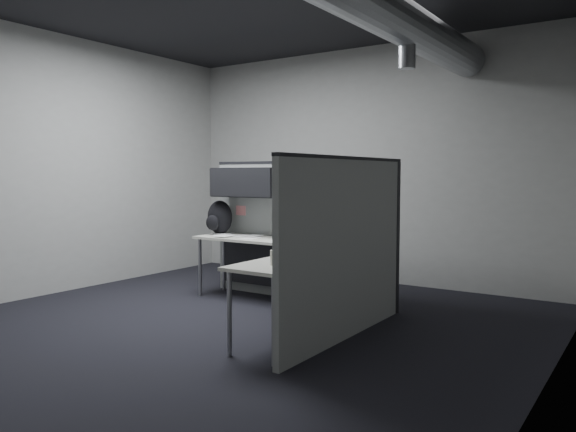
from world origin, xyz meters
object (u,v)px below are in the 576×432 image
Objects in this scene: monitor at (348,222)px; backpack at (219,218)px; keyboard at (304,245)px; desk at (289,255)px; phone at (290,256)px.

backpack is at bearing -175.17° from monitor.
keyboard is at bearing 2.35° from backpack.
phone is at bearing -55.80° from desk.
desk is 1.36m from backpack.
phone is at bearing -84.62° from keyboard.
desk is 10.72× the size of phone.
monitor reaches higher than backpack.
keyboard is 2.00× the size of phone.
backpack is (-1.27, 0.36, 0.32)m from desk.
monitor reaches higher than keyboard.
phone is 2.28m from backpack.
backpack reaches higher than phone.
keyboard reaches higher than desk.
monitor is 1.40× the size of backpack.
backpack is at bearing 145.10° from keyboard.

